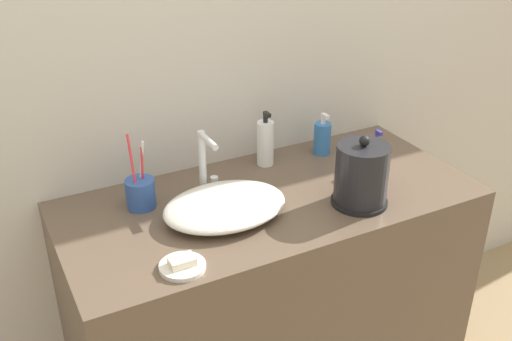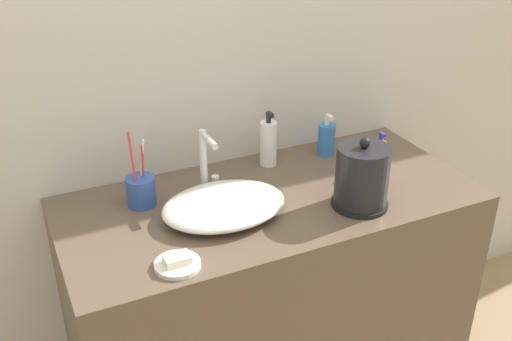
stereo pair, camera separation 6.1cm
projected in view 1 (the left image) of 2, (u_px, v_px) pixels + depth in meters
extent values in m
cube|color=beige|center=(223.00, 10.00, 1.77)|extent=(6.00, 0.04, 2.60)
cube|color=brown|center=(269.00, 305.00, 1.95)|extent=(1.23, 0.57, 0.81)
ellipsoid|color=silver|center=(225.00, 206.00, 1.66)|extent=(0.35, 0.26, 0.06)
cylinder|color=silver|center=(202.00, 162.00, 1.74)|extent=(0.02, 0.02, 0.20)
cylinder|color=silver|center=(208.00, 141.00, 1.66)|extent=(0.02, 0.10, 0.02)
cylinder|color=silver|center=(214.00, 183.00, 1.79)|extent=(0.02, 0.02, 0.04)
cylinder|color=black|center=(359.00, 201.00, 1.73)|extent=(0.16, 0.16, 0.01)
cylinder|color=black|center=(361.00, 175.00, 1.69)|extent=(0.15, 0.15, 0.18)
sphere|color=black|center=(365.00, 141.00, 1.64)|extent=(0.03, 0.03, 0.03)
cylinder|color=#2D519E|center=(141.00, 193.00, 1.69)|extent=(0.08, 0.08, 0.09)
cylinder|color=white|center=(141.00, 168.00, 1.67)|extent=(0.02, 0.03, 0.17)
cylinder|color=#E5333F|center=(142.00, 171.00, 1.67)|extent=(0.01, 0.02, 0.15)
cylinder|color=#E5333F|center=(133.00, 168.00, 1.64)|extent=(0.01, 0.05, 0.19)
cylinder|color=#3370B7|center=(322.00, 138.00, 2.00)|extent=(0.06, 0.06, 0.11)
cylinder|color=white|center=(323.00, 120.00, 1.97)|extent=(0.02, 0.02, 0.02)
cube|color=white|center=(325.00, 116.00, 1.95)|extent=(0.01, 0.03, 0.01)
cylinder|color=white|center=(265.00, 143.00, 1.92)|extent=(0.05, 0.05, 0.15)
cylinder|color=black|center=(265.00, 119.00, 1.88)|extent=(0.02, 0.02, 0.02)
cube|color=black|center=(267.00, 114.00, 1.86)|extent=(0.01, 0.03, 0.01)
cylinder|color=#EAA8C6|center=(375.00, 154.00, 1.90)|extent=(0.04, 0.04, 0.10)
cylinder|color=#333399|center=(377.00, 137.00, 1.87)|extent=(0.01, 0.01, 0.02)
cube|color=#333399|center=(379.00, 133.00, 1.86)|extent=(0.01, 0.02, 0.01)
cylinder|color=silver|center=(182.00, 266.00, 1.45)|extent=(0.11, 0.11, 0.01)
cube|color=#EFE5C6|center=(182.00, 261.00, 1.44)|extent=(0.06, 0.04, 0.02)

